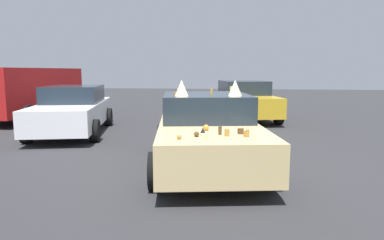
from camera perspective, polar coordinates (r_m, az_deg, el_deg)
The scene contains 5 objects.
ground_plane at distance 7.05m, azimuth 2.44°, elevation -7.31°, with size 60.00×60.00×0.00m, color #2D2D30.
art_car_decorated at distance 6.97m, azimuth 2.42°, elevation -1.61°, with size 4.81×2.66×1.69m.
parked_van_far_left at distance 14.79m, azimuth -25.30°, elevation 4.34°, with size 4.96×2.44×1.97m.
parked_sedan_near_right at distance 13.68m, azimuth 8.46°, elevation 3.27°, with size 4.70×2.72×1.48m.
parked_sedan_row_back_far at distance 11.11m, azimuth -18.80°, elevation 1.59°, with size 4.79×2.72×1.41m.
Camera 1 is at (-6.77, -0.60, 1.86)m, focal length 32.77 mm.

